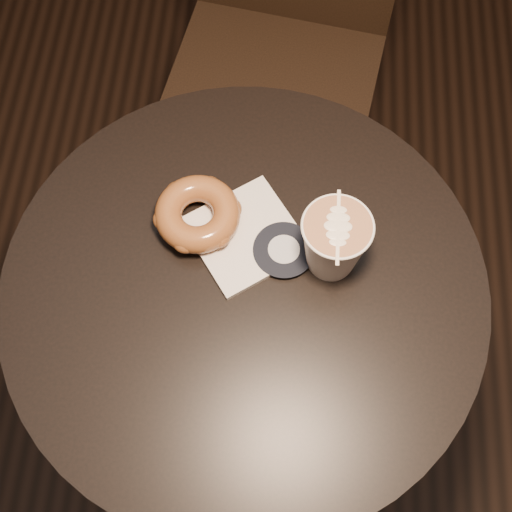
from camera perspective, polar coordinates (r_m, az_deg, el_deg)
name	(u,v)px	position (r m, az deg, el deg)	size (l,w,h in m)	color
cafe_table	(246,330)	(1.20, -0.82, -5.93)	(0.70, 0.70, 0.75)	black
chair	(285,10)	(1.52, 2.30, 19.06)	(0.49, 0.49, 1.07)	black
pastry_bag	(246,236)	(1.04, -0.84, 1.64)	(0.15, 0.15, 0.01)	silver
doughnut	(197,214)	(1.04, -4.71, 3.39)	(0.12, 0.12, 0.04)	brown
latte_cup	(334,244)	(0.99, 6.26, 0.99)	(0.10, 0.10, 0.11)	white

